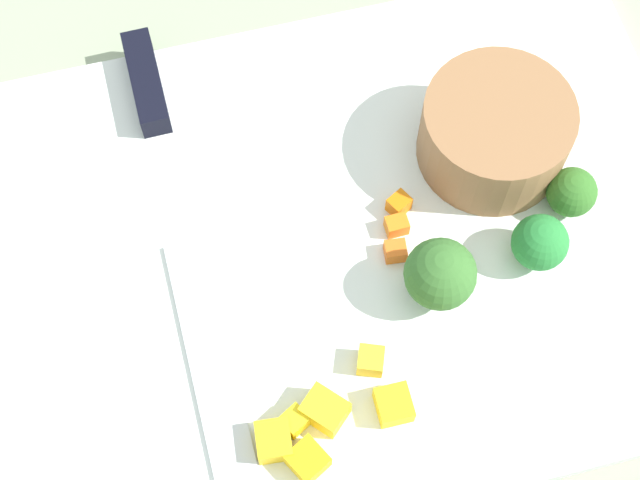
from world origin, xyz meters
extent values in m
plane|color=gray|center=(0.00, 0.00, 0.00)|extent=(4.00, 4.00, 0.00)
cube|color=white|center=(0.00, 0.00, 0.01)|extent=(0.45, 0.31, 0.01)
cylinder|color=#92643F|center=(0.11, 0.04, 0.04)|extent=(0.09, 0.09, 0.05)
cube|color=silver|center=(-0.07, -0.05, 0.01)|extent=(0.03, 0.15, 0.00)
cube|color=black|center=(-0.08, 0.13, 0.02)|extent=(0.02, 0.07, 0.02)
cube|color=orange|center=(0.04, -0.02, 0.02)|extent=(0.01, 0.01, 0.01)
cube|color=orange|center=(0.05, 0.00, 0.02)|extent=(0.01, 0.01, 0.01)
cube|color=orange|center=(0.05, 0.01, 0.02)|extent=(0.02, 0.01, 0.01)
cube|color=yellow|center=(-0.04, -0.12, 0.02)|extent=(0.02, 0.02, 0.01)
cube|color=yellow|center=(-0.02, -0.09, 0.02)|extent=(0.03, 0.03, 0.02)
cube|color=yellow|center=(0.01, -0.07, 0.02)|extent=(0.02, 0.02, 0.01)
cube|color=yellow|center=(0.01, -0.10, 0.02)|extent=(0.02, 0.02, 0.01)
cube|color=yellow|center=(-0.04, -0.10, 0.02)|extent=(0.02, 0.02, 0.01)
cube|color=yellow|center=(-0.05, -0.10, 0.02)|extent=(0.02, 0.02, 0.02)
cylinder|color=#89AF6C|center=(0.12, -0.04, 0.02)|extent=(0.01, 0.01, 0.01)
sphere|color=#277C34|center=(0.12, -0.04, 0.03)|extent=(0.03, 0.03, 0.03)
cylinder|color=#96AC6C|center=(0.06, -0.04, 0.02)|extent=(0.01, 0.01, 0.01)
sphere|color=#36692B|center=(0.06, -0.04, 0.04)|extent=(0.04, 0.04, 0.04)
cylinder|color=#8EC267|center=(0.15, -0.01, 0.02)|extent=(0.01, 0.01, 0.01)
sphere|color=#316824|center=(0.15, -0.01, 0.03)|extent=(0.03, 0.03, 0.03)
camera|label=1|loc=(-0.05, -0.22, 0.53)|focal=54.84mm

